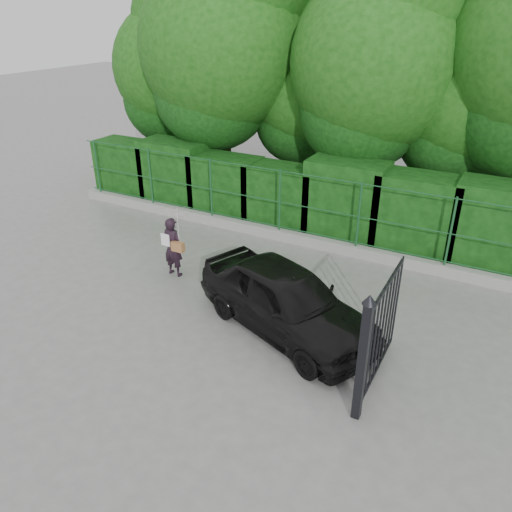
% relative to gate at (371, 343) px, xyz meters
% --- Properties ---
extents(ground, '(80.00, 80.00, 0.00)m').
position_rel_gate_xyz_m(ground, '(-4.60, 0.72, -1.19)').
color(ground, gray).
extents(kerb, '(14.00, 0.25, 0.30)m').
position_rel_gate_xyz_m(kerb, '(-4.60, 5.22, -1.04)').
color(kerb, '#9E9E99').
rests_on(kerb, ground).
extents(fence, '(14.13, 0.06, 1.80)m').
position_rel_gate_xyz_m(fence, '(-4.38, 5.22, 0.01)').
color(fence, '#1A5228').
rests_on(fence, kerb).
extents(hedge, '(14.20, 1.20, 2.30)m').
position_rel_gate_xyz_m(hedge, '(-4.39, 6.22, -0.14)').
color(hedge, black).
rests_on(hedge, ground).
extents(trees, '(17.10, 6.15, 8.08)m').
position_rel_gate_xyz_m(trees, '(-3.46, 8.46, 3.43)').
color(trees, black).
rests_on(trees, ground).
extents(gate, '(0.22, 2.33, 2.36)m').
position_rel_gate_xyz_m(gate, '(0.00, 0.00, 0.00)').
color(gate, black).
rests_on(gate, ground).
extents(woman, '(0.94, 0.96, 1.82)m').
position_rel_gate_xyz_m(woman, '(-5.49, 2.11, 0.02)').
color(woman, black).
rests_on(woman, ground).
extents(car, '(4.57, 3.16, 1.45)m').
position_rel_gate_xyz_m(car, '(-2.11, 1.24, -0.46)').
color(car, black).
rests_on(car, ground).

